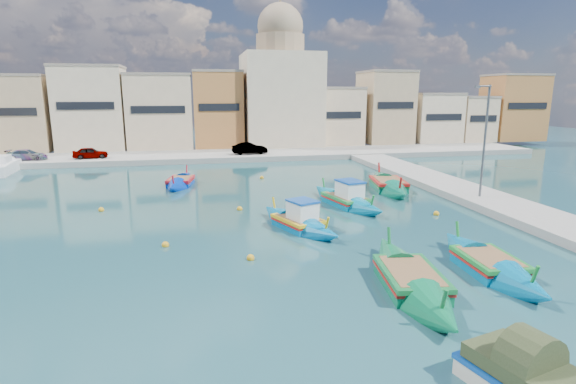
{
  "coord_description": "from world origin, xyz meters",
  "views": [
    {
      "loc": [
        -1.56,
        -20.84,
        7.41
      ],
      "look_at": [
        4.0,
        6.0,
        1.4
      ],
      "focal_mm": 28.0,
      "sensor_mm": 36.0,
      "label": 1
    }
  ],
  "objects_px": {
    "luzzu_cyan_south": "(489,266)",
    "tender_near": "(527,381)",
    "quay_street_lamp": "(484,141)",
    "luzzu_blue_cabin": "(299,223)",
    "luzzu_cyan_mid": "(388,186)",
    "church_block": "(280,86)",
    "yacht_north": "(5,166)",
    "luzzu_turquoise_cabin": "(346,200)",
    "luzzu_green": "(181,182)",
    "luzzu_blue_south": "(410,281)"
  },
  "relations": [
    {
      "from": "quay_street_lamp",
      "to": "luzzu_cyan_south",
      "type": "bearing_deg",
      "value": -122.42
    },
    {
      "from": "luzzu_cyan_mid",
      "to": "luzzu_green",
      "type": "bearing_deg",
      "value": 162.83
    },
    {
      "from": "quay_street_lamp",
      "to": "luzzu_green",
      "type": "height_order",
      "value": "quay_street_lamp"
    },
    {
      "from": "church_block",
      "to": "luzzu_blue_south",
      "type": "height_order",
      "value": "church_block"
    },
    {
      "from": "yacht_north",
      "to": "luzzu_blue_cabin",
      "type": "bearing_deg",
      "value": -46.1
    },
    {
      "from": "luzzu_green",
      "to": "quay_street_lamp",
      "type": "bearing_deg",
      "value": -27.53
    },
    {
      "from": "luzzu_blue_cabin",
      "to": "luzzu_green",
      "type": "height_order",
      "value": "luzzu_blue_cabin"
    },
    {
      "from": "luzzu_blue_cabin",
      "to": "luzzu_green",
      "type": "bearing_deg",
      "value": 116.26
    },
    {
      "from": "church_block",
      "to": "yacht_north",
      "type": "height_order",
      "value": "church_block"
    },
    {
      "from": "luzzu_turquoise_cabin",
      "to": "luzzu_cyan_mid",
      "type": "distance_m",
      "value": 6.54
    },
    {
      "from": "luzzu_blue_south",
      "to": "luzzu_green",
      "type": "bearing_deg",
      "value": 112.53
    },
    {
      "from": "yacht_north",
      "to": "quay_street_lamp",
      "type": "bearing_deg",
      "value": -30.06
    },
    {
      "from": "church_block",
      "to": "luzzu_green",
      "type": "height_order",
      "value": "church_block"
    },
    {
      "from": "luzzu_turquoise_cabin",
      "to": "luzzu_cyan_mid",
      "type": "xyz_separation_m",
      "value": [
        4.97,
        4.25,
        -0.04
      ]
    },
    {
      "from": "luzzu_cyan_south",
      "to": "luzzu_blue_south",
      "type": "bearing_deg",
      "value": -168.43
    },
    {
      "from": "quay_street_lamp",
      "to": "luzzu_blue_cabin",
      "type": "relative_size",
      "value": 1.07
    },
    {
      "from": "tender_near",
      "to": "quay_street_lamp",
      "type": "bearing_deg",
      "value": 58.63
    },
    {
      "from": "quay_street_lamp",
      "to": "luzzu_cyan_south",
      "type": "xyz_separation_m",
      "value": [
        -6.99,
        -11.0,
        -4.08
      ]
    },
    {
      "from": "tender_near",
      "to": "luzzu_cyan_mid",
      "type": "bearing_deg",
      "value": 73.62
    },
    {
      "from": "luzzu_blue_cabin",
      "to": "tender_near",
      "type": "bearing_deg",
      "value": -81.54
    },
    {
      "from": "luzzu_cyan_mid",
      "to": "yacht_north",
      "type": "distance_m",
      "value": 36.99
    },
    {
      "from": "luzzu_turquoise_cabin",
      "to": "luzzu_cyan_south",
      "type": "xyz_separation_m",
      "value": [
        2.16,
        -12.36,
        -0.07
      ]
    },
    {
      "from": "church_block",
      "to": "quay_street_lamp",
      "type": "relative_size",
      "value": 2.39
    },
    {
      "from": "quay_street_lamp",
      "to": "luzzu_cyan_mid",
      "type": "bearing_deg",
      "value": 126.68
    },
    {
      "from": "luzzu_blue_cabin",
      "to": "luzzu_cyan_mid",
      "type": "distance_m",
      "value": 12.84
    },
    {
      "from": "luzzu_cyan_mid",
      "to": "yacht_north",
      "type": "bearing_deg",
      "value": 154.22
    },
    {
      "from": "luzzu_cyan_mid",
      "to": "luzzu_blue_south",
      "type": "height_order",
      "value": "luzzu_cyan_mid"
    },
    {
      "from": "church_block",
      "to": "luzzu_blue_cabin",
      "type": "xyz_separation_m",
      "value": [
        -6.06,
        -37.22,
        -8.09
      ]
    },
    {
      "from": "luzzu_cyan_south",
      "to": "luzzu_turquoise_cabin",
      "type": "bearing_deg",
      "value": 99.9
    },
    {
      "from": "luzzu_turquoise_cabin",
      "to": "tender_near",
      "type": "distance_m",
      "value": 19.91
    },
    {
      "from": "church_block",
      "to": "luzzu_cyan_mid",
      "type": "height_order",
      "value": "church_block"
    },
    {
      "from": "tender_near",
      "to": "luzzu_green",
      "type": "bearing_deg",
      "value": 107.36
    },
    {
      "from": "church_block",
      "to": "luzzu_cyan_south",
      "type": "relative_size",
      "value": 2.41
    },
    {
      "from": "church_block",
      "to": "tender_near",
      "type": "relative_size",
      "value": 5.4
    },
    {
      "from": "luzzu_blue_cabin",
      "to": "luzzu_green",
      "type": "xyz_separation_m",
      "value": [
        -6.81,
        13.81,
        -0.08
      ]
    },
    {
      "from": "luzzu_green",
      "to": "luzzu_blue_south",
      "type": "relative_size",
      "value": 0.78
    },
    {
      "from": "yacht_north",
      "to": "church_block",
      "type": "bearing_deg",
      "value": 22.28
    },
    {
      "from": "luzzu_green",
      "to": "yacht_north",
      "type": "bearing_deg",
      "value": 147.1
    },
    {
      "from": "luzzu_cyan_south",
      "to": "tender_near",
      "type": "distance_m",
      "value": 8.57
    },
    {
      "from": "quay_street_lamp",
      "to": "yacht_north",
      "type": "height_order",
      "value": "yacht_north"
    },
    {
      "from": "church_block",
      "to": "luzzu_green",
      "type": "relative_size",
      "value": 2.65
    },
    {
      "from": "luzzu_cyan_south",
      "to": "tender_near",
      "type": "height_order",
      "value": "luzzu_cyan_south"
    },
    {
      "from": "luzzu_turquoise_cabin",
      "to": "luzzu_blue_south",
      "type": "distance_m",
      "value": 13.32
    },
    {
      "from": "luzzu_turquoise_cabin",
      "to": "tender_near",
      "type": "relative_size",
      "value": 2.49
    },
    {
      "from": "church_block",
      "to": "luzzu_turquoise_cabin",
      "type": "distance_m",
      "value": 33.67
    },
    {
      "from": "luzzu_turquoise_cabin",
      "to": "luzzu_green",
      "type": "distance_m",
      "value": 14.49
    },
    {
      "from": "luzzu_cyan_mid",
      "to": "yacht_north",
      "type": "height_order",
      "value": "yacht_north"
    },
    {
      "from": "church_block",
      "to": "luzzu_cyan_mid",
      "type": "distance_m",
      "value": 29.71
    },
    {
      "from": "luzzu_turquoise_cabin",
      "to": "luzzu_blue_cabin",
      "type": "bearing_deg",
      "value": -133.6
    },
    {
      "from": "luzzu_cyan_south",
      "to": "yacht_north",
      "type": "xyz_separation_m",
      "value": [
        -30.49,
        32.7,
        0.18
      ]
    }
  ]
}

